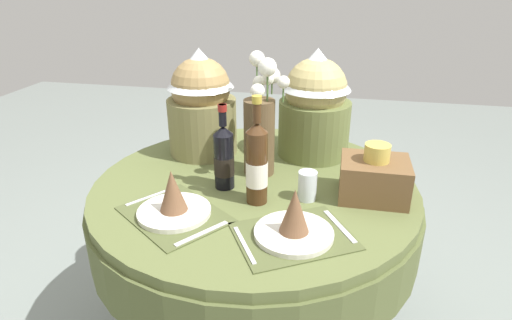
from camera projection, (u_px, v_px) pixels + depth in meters
dining_table at (254, 217)px, 1.67m from camera, size 1.23×1.23×0.76m
place_setting_left at (174, 202)px, 1.38m from camera, size 0.43×0.41×0.16m
place_setting_right at (294, 223)px, 1.27m from camera, size 0.42×0.40×0.16m
flower_vase at (261, 123)px, 1.62m from camera, size 0.17×0.25×0.45m
wine_bottle_left at (257, 163)px, 1.42m from camera, size 0.07×0.07×0.38m
wine_bottle_centre at (224, 157)px, 1.53m from camera, size 0.07×0.07×0.32m
tumbler_mid at (307, 186)px, 1.48m from camera, size 0.07×0.07×0.10m
gift_tub_back_left at (201, 99)px, 1.79m from camera, size 0.29×0.29×0.45m
gift_tub_back_right at (315, 101)px, 1.77m from camera, size 0.30×0.30×0.45m
woven_basket_side_right at (374, 177)px, 1.48m from camera, size 0.23×0.19×0.20m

